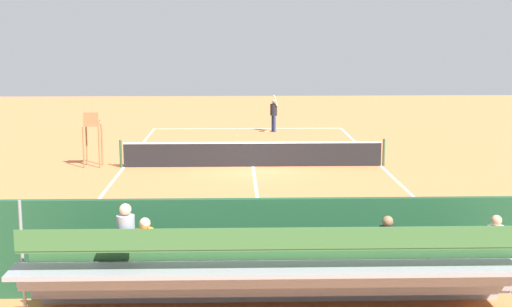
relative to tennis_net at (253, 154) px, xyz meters
name	(u,v)px	position (x,y,z in m)	size (l,w,h in m)	color
ground_plane	(253,167)	(0.00, 0.00, -0.50)	(60.00, 60.00, 0.00)	#D17542
court_line_markings	(253,166)	(0.00, -0.04, -0.50)	(10.10, 22.20, 0.01)	white
tennis_net	(253,154)	(0.00, 0.00, 0.00)	(10.30, 0.10, 1.07)	black
backdrop_wall	(271,247)	(0.00, 14.00, 0.50)	(18.00, 0.16, 2.00)	#1E4C2D
bleacher_stand	(274,273)	(0.00, 15.34, 0.42)	(9.06, 2.40, 2.48)	gray
umpire_chair	(92,133)	(6.20, -0.16, 0.81)	(0.67, 0.67, 2.14)	olive
courtside_bench	(395,256)	(-2.68, 13.27, 0.06)	(1.80, 0.40, 0.93)	#33383D
equipment_bag	(300,276)	(-0.65, 13.40, -0.32)	(0.90, 0.36, 0.36)	#B22D2D
tennis_player	(274,112)	(-1.32, -9.74, 0.51)	(0.46, 0.56, 1.93)	navy
tennis_racket	(267,131)	(-0.95, -9.80, -0.49)	(0.57, 0.31, 0.03)	black
tennis_ball_near	(237,135)	(0.61, -8.20, -0.47)	(0.07, 0.07, 0.07)	#CCDB33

